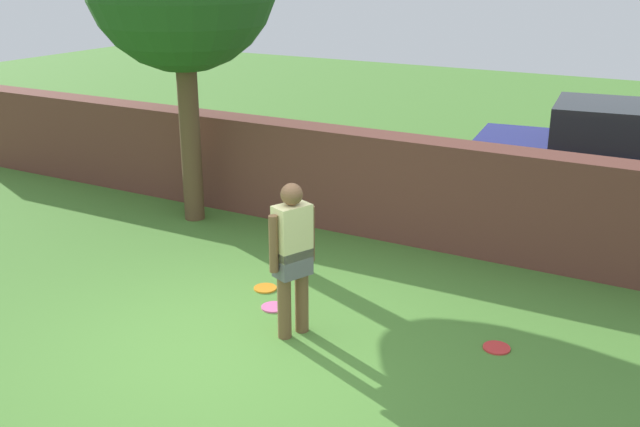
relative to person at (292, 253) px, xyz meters
The scene contains 7 objects.
ground_plane 1.12m from the person, 126.20° to the right, with size 40.00×40.00×0.00m, color #4C8433.
brick_wall 3.63m from the person, 121.53° to the left, with size 13.95×0.50×1.43m, color brown.
person is the anchor object (origin of this frame).
car 5.79m from the person, 65.85° to the left, with size 4.37×2.30×1.72m.
frisbee_pink 1.09m from the person, 141.48° to the left, with size 0.27×0.27×0.02m, color pink.
frisbee_orange 1.45m from the person, 137.81° to the left, with size 0.27×0.27×0.02m, color orange.
frisbee_red 2.24m from the person, 20.36° to the left, with size 0.27×0.27×0.02m, color red.
Camera 1 is at (3.91, -5.22, 3.66)m, focal length 41.23 mm.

